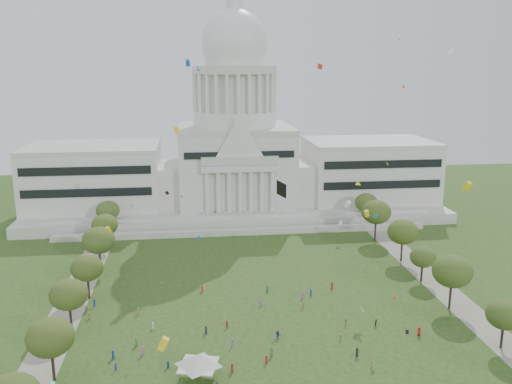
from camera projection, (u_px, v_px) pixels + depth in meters
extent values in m
plane|color=#2C4619|center=(282.00, 358.00, 110.02)|extent=(400.00, 400.00, 0.00)
cube|color=#B8B7AD|center=(236.00, 205.00, 220.64)|extent=(160.00, 60.00, 4.00)
cube|color=#B8B7AD|center=(243.00, 232.00, 188.99)|extent=(130.00, 3.00, 2.00)
cube|color=#B8B7AD|center=(241.00, 221.00, 196.37)|extent=(140.00, 3.00, 5.00)
cube|color=silver|center=(95.00, 178.00, 210.29)|extent=(50.00, 34.00, 22.00)
cube|color=silver|center=(368.00, 171.00, 223.03)|extent=(50.00, 34.00, 22.00)
cube|color=silver|center=(167.00, 184.00, 212.30)|extent=(12.00, 26.00, 16.00)
cube|color=silver|center=(303.00, 181.00, 218.55)|extent=(12.00, 26.00, 16.00)
cube|color=silver|center=(235.00, 167.00, 215.97)|extent=(44.00, 38.00, 28.00)
cube|color=silver|center=(240.00, 168.00, 195.91)|extent=(28.00, 3.00, 2.40)
cube|color=black|center=(86.00, 182.00, 193.22)|extent=(46.00, 0.40, 11.00)
cube|color=black|center=(383.00, 175.00, 205.95)|extent=(46.00, 0.40, 11.00)
cylinder|color=silver|center=(235.00, 118.00, 211.48)|extent=(32.00, 32.00, 6.00)
cylinder|color=silver|center=(235.00, 92.00, 209.16)|extent=(28.00, 28.00, 14.00)
cylinder|color=#B8B7AD|center=(235.00, 70.00, 207.19)|extent=(32.40, 32.40, 3.00)
cylinder|color=silver|center=(234.00, 55.00, 205.92)|extent=(22.00, 22.00, 8.00)
ellipsoid|color=silver|center=(234.00, 44.00, 204.99)|extent=(25.00, 25.00, 26.20)
cylinder|color=silver|center=(234.00, 7.00, 201.87)|extent=(6.00, 6.00, 5.00)
cube|color=gray|center=(70.00, 306.00, 133.44)|extent=(8.00, 160.00, 0.04)
cube|color=gray|center=(441.00, 287.00, 144.55)|extent=(8.00, 160.00, 0.04)
cylinder|color=black|center=(53.00, 367.00, 101.39)|extent=(0.56, 0.56, 5.75)
ellipsoid|color=#354616|center=(50.00, 337.00, 99.98)|extent=(8.86, 8.86, 7.25)
cylinder|color=black|center=(502.00, 337.00, 113.11)|extent=(0.56, 0.56, 4.92)
ellipsoid|color=#304816|center=(505.00, 314.00, 111.91)|extent=(7.58, 7.58, 6.20)
cylinder|color=black|center=(71.00, 319.00, 120.89)|extent=(0.56, 0.56, 5.47)
ellipsoid|color=#354815|center=(69.00, 294.00, 119.55)|extent=(8.42, 8.42, 6.89)
cylinder|color=black|center=(450.00, 297.00, 131.26)|extent=(0.56, 0.56, 6.20)
ellipsoid|color=#344D18|center=(452.00, 271.00, 129.74)|extent=(9.55, 9.55, 7.82)
cylinder|color=black|center=(89.00, 289.00, 137.07)|extent=(0.56, 0.56, 5.27)
ellipsoid|color=#344615|center=(87.00, 268.00, 135.77)|extent=(8.12, 8.12, 6.65)
cylinder|color=black|center=(422.00, 274.00, 147.94)|extent=(0.56, 0.56, 4.56)
ellipsoid|color=#394D1B|center=(423.00, 257.00, 146.83)|extent=(7.01, 7.01, 5.74)
cylinder|color=black|center=(100.00, 262.00, 154.85)|extent=(0.56, 0.56, 6.03)
ellipsoid|color=#364B1A|center=(99.00, 240.00, 153.37)|extent=(9.29, 9.29, 7.60)
cylinder|color=black|center=(402.00, 252.00, 162.85)|extent=(0.56, 0.56, 5.97)
ellipsoid|color=#374B15|center=(403.00, 232.00, 161.38)|extent=(9.19, 9.19, 7.52)
cylinder|color=black|center=(106.00, 242.00, 172.75)|extent=(0.56, 0.56, 5.41)
ellipsoid|color=#3A5017|center=(105.00, 225.00, 171.42)|extent=(8.33, 8.33, 6.81)
cylinder|color=black|center=(375.00, 231.00, 182.12)|extent=(0.56, 0.56, 6.37)
ellipsoid|color=#374A17|center=(376.00, 212.00, 180.55)|extent=(9.82, 9.82, 8.03)
cylinder|color=black|center=(109.00, 226.00, 190.08)|extent=(0.56, 0.56, 5.32)
ellipsoid|color=#3C521F|center=(108.00, 210.00, 188.77)|extent=(8.19, 8.19, 6.70)
cylinder|color=black|center=(366.00, 218.00, 199.83)|extent=(0.56, 0.56, 5.47)
ellipsoid|color=#3C4F1B|center=(366.00, 203.00, 198.49)|extent=(8.42, 8.42, 6.89)
cylinder|color=#4C4C4C|center=(182.00, 383.00, 98.79)|extent=(0.12, 0.12, 2.81)
cylinder|color=#4C4C4C|center=(216.00, 381.00, 99.52)|extent=(0.12, 0.12, 2.81)
cylinder|color=#4C4C4C|center=(182.00, 364.00, 104.87)|extent=(0.12, 0.12, 2.81)
cylinder|color=#4C4C4C|center=(215.00, 362.00, 105.60)|extent=(0.12, 0.12, 2.81)
cube|color=silver|center=(198.00, 365.00, 101.84)|extent=(8.22, 8.22, 0.23)
pyramid|color=silver|center=(198.00, 359.00, 101.56)|extent=(11.50, 11.50, 2.25)
imported|color=#B21E1E|center=(419.00, 331.00, 118.67)|extent=(1.19, 1.13, 2.05)
imported|color=#26262B|center=(376.00, 323.00, 122.93)|extent=(0.98, 0.89, 1.72)
imported|color=olive|center=(341.00, 337.00, 116.86)|extent=(0.90, 1.09, 1.50)
imported|color=silver|center=(273.00, 338.00, 116.13)|extent=(0.53, 0.92, 1.54)
imported|color=navy|center=(278.00, 335.00, 117.37)|extent=(1.70, 1.68, 1.85)
imported|color=#B21E1E|center=(227.00, 324.00, 122.18)|extent=(0.89, 0.63, 1.70)
imported|color=olive|center=(372.00, 364.00, 106.45)|extent=(0.91, 1.05, 1.45)
imported|color=#994C8C|center=(346.00, 322.00, 123.55)|extent=(0.70, 1.04, 1.62)
cube|color=navy|center=(116.00, 367.00, 105.38)|extent=(0.35, 0.44, 1.45)
cube|color=#B21E1E|center=(266.00, 359.00, 107.80)|extent=(0.50, 0.44, 1.62)
cube|color=#B21E1E|center=(332.00, 286.00, 143.06)|extent=(0.59, 0.57, 1.92)
cube|color=#994C8C|center=(143.00, 350.00, 110.84)|extent=(0.34, 0.52, 1.93)
cube|color=olive|center=(138.00, 311.00, 128.76)|extent=(0.34, 0.48, 1.67)
cube|color=navy|center=(113.00, 355.00, 109.35)|extent=(0.54, 0.57, 1.84)
cube|color=#B21E1E|center=(202.00, 289.00, 141.43)|extent=(0.36, 0.49, 1.70)
cube|color=olive|center=(89.00, 316.00, 126.35)|extent=(0.45, 0.51, 1.65)
cube|color=#B21E1E|center=(232.00, 368.00, 104.72)|extent=(0.44, 0.54, 1.76)
cube|color=#994C8C|center=(303.00, 295.00, 137.64)|extent=(0.48, 0.31, 1.77)
cube|color=navy|center=(311.00, 292.00, 139.26)|extent=(0.35, 0.48, 1.63)
cube|color=#26262B|center=(357.00, 352.00, 110.28)|extent=(0.47, 0.57, 1.86)
cube|color=#994C8C|center=(261.00, 303.00, 133.25)|extent=(0.52, 0.50, 1.70)
cube|color=navy|center=(168.00, 364.00, 106.19)|extent=(0.40, 0.45, 1.46)
cube|color=#33723F|center=(272.00, 352.00, 110.41)|extent=(0.53, 0.36, 1.92)
cube|color=#994C8C|center=(232.00, 342.00, 114.21)|extent=(0.45, 0.55, 1.79)
cube|color=olive|center=(303.00, 305.00, 132.09)|extent=(0.48, 0.57, 1.83)
cube|color=#4C4C51|center=(267.00, 289.00, 141.48)|extent=(0.47, 0.51, 1.65)
cube|color=#26262B|center=(206.00, 330.00, 119.51)|extent=(0.45, 0.55, 1.79)
cube|color=#33723F|center=(137.00, 342.00, 114.36)|extent=(0.51, 0.53, 1.72)
cube|color=silver|center=(153.00, 326.00, 121.65)|extent=(0.46, 0.52, 1.67)
cube|color=navy|center=(94.00, 303.00, 132.99)|extent=(0.46, 0.57, 1.88)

